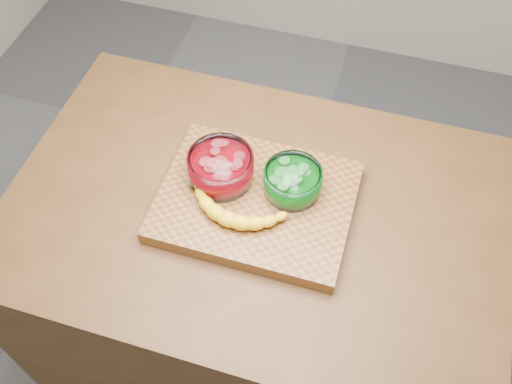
# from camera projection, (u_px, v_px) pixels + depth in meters

# --- Properties ---
(ground) EXTENTS (3.50, 3.50, 0.00)m
(ground) POSITION_uv_depth(u_px,v_px,m) (256.00, 345.00, 2.09)
(ground) COLOR #5A5A5E
(ground) RESTS_ON ground
(counter) EXTENTS (1.20, 0.80, 0.90)m
(counter) POSITION_uv_depth(u_px,v_px,m) (256.00, 290.00, 1.73)
(counter) COLOR #4E3117
(counter) RESTS_ON ground
(cutting_board) EXTENTS (0.45, 0.35, 0.04)m
(cutting_board) POSITION_uv_depth(u_px,v_px,m) (256.00, 202.00, 1.35)
(cutting_board) COLOR brown
(cutting_board) RESTS_ON counter
(bowl_red) EXTENTS (0.16, 0.16, 0.07)m
(bowl_red) POSITION_uv_depth(u_px,v_px,m) (221.00, 168.00, 1.34)
(bowl_red) COLOR white
(bowl_red) RESTS_ON cutting_board
(bowl_green) EXTENTS (0.14, 0.14, 0.06)m
(bowl_green) POSITION_uv_depth(u_px,v_px,m) (293.00, 181.00, 1.32)
(bowl_green) COLOR white
(bowl_green) RESTS_ON cutting_board
(banana) EXTENTS (0.27, 0.14, 0.04)m
(banana) POSITION_uv_depth(u_px,v_px,m) (236.00, 207.00, 1.29)
(banana) COLOR yellow
(banana) RESTS_ON cutting_board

